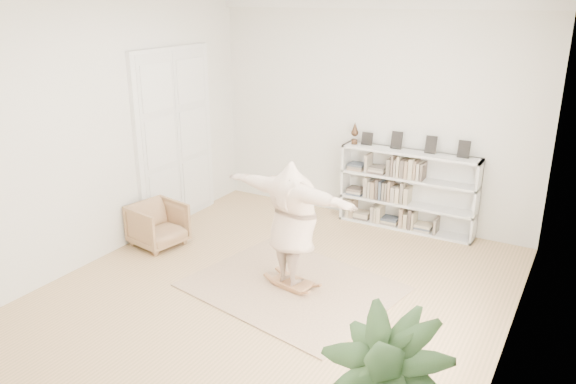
% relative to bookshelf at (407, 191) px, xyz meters
% --- Properties ---
extents(floor, '(6.00, 6.00, 0.00)m').
position_rel_bookshelf_xyz_m(floor, '(-0.74, -2.82, -0.64)').
color(floor, tan).
rests_on(floor, ground).
extents(room_shell, '(6.00, 6.00, 6.00)m').
position_rel_bookshelf_xyz_m(room_shell, '(-0.74, 0.12, 2.87)').
color(room_shell, silver).
rests_on(room_shell, floor).
extents(doors, '(0.09, 1.78, 2.92)m').
position_rel_bookshelf_xyz_m(doors, '(-3.45, -1.52, 0.76)').
color(doors, white).
rests_on(doors, floor).
extents(bookshelf, '(2.20, 0.35, 1.64)m').
position_rel_bookshelf_xyz_m(bookshelf, '(0.00, 0.00, 0.00)').
color(bookshelf, silver).
rests_on(bookshelf, floor).
extents(armchair, '(0.84, 0.83, 0.66)m').
position_rel_bookshelf_xyz_m(armchair, '(-3.04, -2.50, -0.30)').
color(armchair, tan).
rests_on(armchair, floor).
extents(rug, '(2.83, 2.43, 0.02)m').
position_rel_bookshelf_xyz_m(rug, '(-0.63, -2.65, -0.63)').
color(rug, tan).
rests_on(rug, floor).
extents(rocker_board, '(0.57, 0.40, 0.11)m').
position_rel_bookshelf_xyz_m(rocker_board, '(-0.63, -2.65, -0.57)').
color(rocker_board, '#8D5E38').
rests_on(rocker_board, rug).
extents(person, '(2.07, 0.91, 1.63)m').
position_rel_bookshelf_xyz_m(person, '(-0.63, -2.65, 0.31)').
color(person, beige).
rests_on(person, rocker_board).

